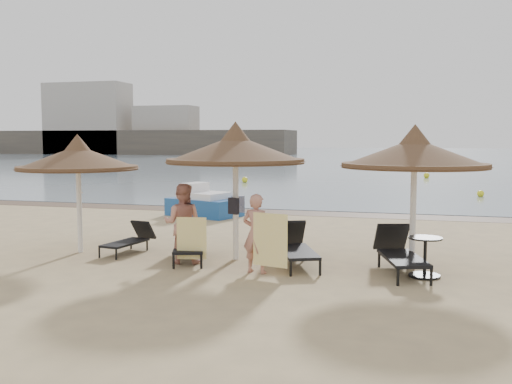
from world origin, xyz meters
The scene contains 22 objects.
ground centered at (0.00, 0.00, 0.00)m, with size 160.00×160.00×0.00m, color tan.
sea centered at (0.00, 80.00, 0.01)m, with size 200.00×140.00×0.03m, color slate.
wet_sand_strip centered at (0.00, 9.40, 0.00)m, with size 200.00×1.60×0.01m, color brown.
far_shore centered at (-25.10, 77.82, 2.91)m, with size 150.00×54.80×12.00m.
palapa_left centered at (-4.04, 0.87, 2.26)m, with size 2.86×2.86×2.83m.
palapa_center centered at (-0.20, 1.09, 2.47)m, with size 3.13×3.13×3.10m.
palapa_right centered at (3.65, 1.22, 2.41)m, with size 3.05×3.05×3.03m.
lounger_far_left centered at (-2.88, 1.19, 0.32)m, with size 0.76×1.65×0.71m.
lounger_near_left centered at (-1.22, 0.91, 0.39)m, with size 1.20×2.03×0.86m.
lounger_near_right centered at (1.20, 0.95, 0.40)m, with size 1.36×2.08×0.89m.
lounger_far_right centered at (3.39, 0.81, 0.41)m, with size 1.22×2.17×0.92m.
side_table centered at (3.89, 0.51, 0.37)m, with size 0.66×0.66×0.79m.
person_left centered at (-1.21, 0.43, 1.02)m, with size 0.94×0.61×2.04m, color tan.
person_right centered at (0.59, -0.05, 0.94)m, with size 0.87×0.56×1.88m, color tan.
towel_left centered at (-0.86, 0.08, 0.62)m, with size 0.64×0.12×0.90m.
towel_right centered at (0.94, -0.30, 0.74)m, with size 0.74×0.20×1.06m.
bag_patterned centered at (-0.20, 1.27, 1.24)m, with size 0.31×0.18×0.38m.
bag_dark centered at (-0.20, 0.93, 1.23)m, with size 0.27×0.18×0.36m.
pedal_boat centered at (-3.47, 7.74, 0.43)m, with size 2.81×2.20×1.15m.
buoy_left centered at (-6.26, 22.35, 0.18)m, with size 0.36×0.36×0.36m, color yellow.
buoy_mid centered at (4.59, 29.38, 0.19)m, with size 0.39×0.39×0.39m, color yellow.
buoy_extra centered at (6.72, 17.16, 0.16)m, with size 0.32×0.32×0.32m, color yellow.
Camera 1 is at (3.59, -11.04, 2.74)m, focal length 40.00 mm.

